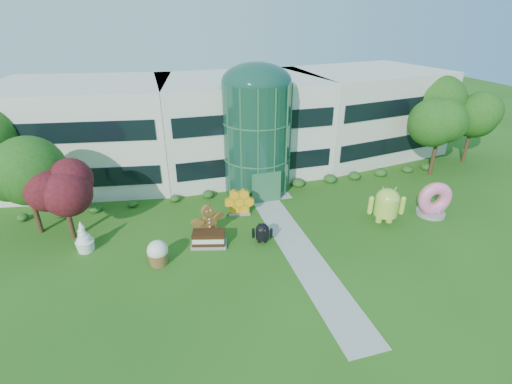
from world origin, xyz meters
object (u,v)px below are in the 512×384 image
object	(u,v)px
android_black	(262,232)
gingerbread	(208,221)
android_green	(387,203)
donut	(434,198)

from	to	relation	value
android_black	gingerbread	xyz separation A→B (m)	(-3.61, 1.78, 0.47)
android_green	gingerbread	xyz separation A→B (m)	(-13.82, 1.71, -0.34)
android_green	android_black	size ratio (longest dim) A/B	1.90
android_black	gingerbread	world-z (taller)	gingerbread
android_green	donut	bearing A→B (deg)	16.73
android_green	gingerbread	distance (m)	13.93
android_black	donut	xyz separation A→B (m)	(14.61, 0.03, 0.60)
android_black	donut	size ratio (longest dim) A/B	0.60
android_green	android_black	xyz separation A→B (m)	(-10.22, -0.07, -0.80)
gingerbread	android_black	bearing A→B (deg)	-45.26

